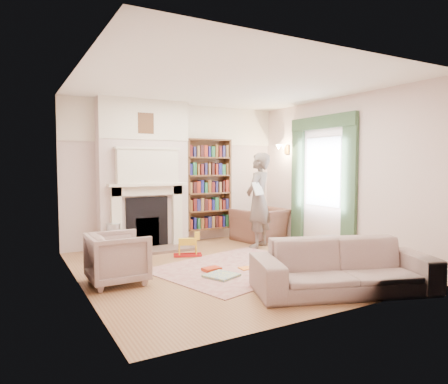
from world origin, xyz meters
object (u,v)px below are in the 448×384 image
bookcase (208,184)px  armchair_reading (260,224)px  man_reading (258,200)px  coffee_table (323,253)px  rocking_horse (188,244)px  armchair_left (118,258)px  sofa (343,266)px  paraffin_heater (114,239)px

bookcase → armchair_reading: 1.38m
bookcase → man_reading: bookcase is taller
coffee_table → rocking_horse: bearing=143.4°
armchair_left → coffee_table: (2.99, -0.70, -0.12)m
bookcase → coffee_table: bookcase is taller
sofa → paraffin_heater: size_ratio=4.03×
armchair_left → paraffin_heater: size_ratio=1.37×
rocking_horse → armchair_reading: bearing=38.9°
man_reading → paraffin_heater: bearing=-47.5°
armchair_left → man_reading: (2.95, 1.03, 0.56)m
armchair_reading → paraffin_heater: (-3.04, 0.09, -0.06)m
rocking_horse → man_reading: bearing=22.5°
armchair_left → rocking_horse: armchair_left is taller
bookcase → paraffin_heater: (-2.08, -0.43, -0.90)m
armchair_reading → coffee_table: 2.37m
coffee_table → armchair_reading: bearing=90.7°
coffee_table → paraffin_heater: size_ratio=1.27×
sofa → man_reading: size_ratio=1.22×
bookcase → paraffin_heater: bookcase is taller
sofa → coffee_table: sofa is taller
man_reading → paraffin_heater: 2.76m
coffee_table → rocking_horse: size_ratio=1.45×
man_reading → coffee_table: size_ratio=2.59×
armchair_reading → coffee_table: armchair_reading is taller
man_reading → paraffin_heater: (-2.59, 0.69, -0.63)m
sofa → paraffin_heater: bearing=139.8°
paraffin_heater → rocking_horse: bearing=-34.8°
man_reading → bookcase: bearing=-98.0°
bookcase → coffee_table: 3.06m
armchair_left → man_reading: 3.17m
coffee_table → paraffin_heater: 3.58m
bookcase → rocking_horse: bookcase is taller
armchair_left → paraffin_heater: bearing=-12.5°
sofa → rocking_horse: bearing=128.5°
coffee_table → paraffin_heater: paraffin_heater is taller
sofa → coffee_table: size_ratio=3.17×
armchair_left → coffee_table: 3.08m
man_reading → rocking_horse: size_ratio=3.75×
armchair_left → coffee_table: size_ratio=1.07×
bookcase → armchair_reading: bearing=-28.6°
armchair_left → bookcase: bearing=-49.3°
coffee_table → rocking_horse: coffee_table is taller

